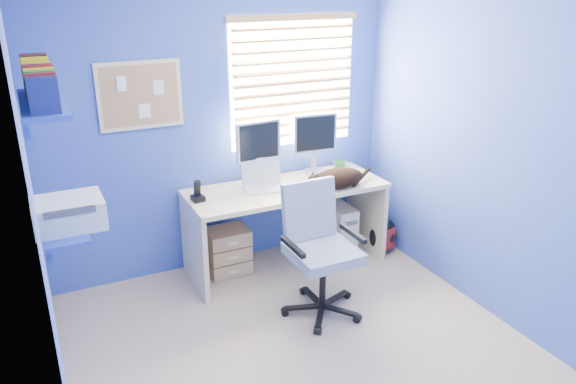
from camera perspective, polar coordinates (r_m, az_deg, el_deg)
name	(u,v)px	position (r m, az deg, el deg)	size (l,w,h in m)	color
floor	(310,359)	(3.93, 2.26, -16.57)	(3.00, 3.20, 0.00)	tan
wall_back	(222,124)	(4.72, -6.73, 6.88)	(3.00, 0.01, 2.50)	blue
wall_front	(529,328)	(2.20, 23.24, -12.56)	(3.00, 0.01, 2.50)	blue
wall_left	(39,232)	(2.96, -23.96, -3.74)	(0.01, 3.20, 2.50)	blue
wall_right	(502,152)	(4.21, 20.91, 3.83)	(0.01, 3.20, 2.50)	blue
desk	(286,227)	(4.87, -0.20, -3.53)	(1.69, 0.65, 0.74)	beige
laptop	(264,177)	(4.63, -2.41, 1.57)	(0.33, 0.26, 0.22)	silver
monitor_left	(258,152)	(4.75, -3.08, 4.07)	(0.40, 0.12, 0.54)	silver
monitor_right	(314,144)	(4.99, 2.64, 4.94)	(0.40, 0.12, 0.54)	silver
phone	(197,191)	(4.46, -9.19, 0.15)	(0.09, 0.11, 0.17)	black
mug	(340,166)	(5.09, 5.27, 2.60)	(0.10, 0.09, 0.10)	#258132
cd_spindle	(341,166)	(5.15, 5.37, 2.66)	(0.13, 0.13, 0.07)	silver
cat	(338,178)	(4.70, 5.12, 1.41)	(0.46, 0.24, 0.16)	black
tower_pc	(337,227)	(5.22, 5.04, -3.57)	(0.19, 0.44, 0.45)	beige
drawer_boxes	(228,250)	(4.86, -6.12, -5.92)	(0.35, 0.28, 0.41)	tan
yellow_book	(335,249)	(5.05, 4.79, -5.80)	(0.03, 0.17, 0.24)	yellow
backpack	(383,235)	(5.27, 9.63, -4.37)	(0.27, 0.21, 0.32)	black
office_chair	(320,266)	(4.24, 3.22, -7.54)	(0.58, 0.58, 0.99)	black
window_blinds	(294,82)	(4.87, 0.59, 11.09)	(1.15, 0.05, 1.10)	white
corkboard	(140,95)	(4.47, -14.78, 9.47)	(0.64, 0.02, 0.52)	beige
wall_shelves	(53,151)	(3.61, -22.78, 3.90)	(0.42, 0.90, 1.05)	#2A43B2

